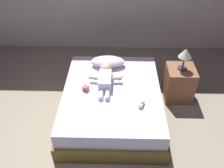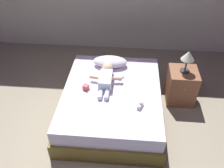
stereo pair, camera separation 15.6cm
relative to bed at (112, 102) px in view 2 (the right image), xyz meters
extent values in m
cube|color=brown|center=(0.00, 0.00, -0.10)|extent=(1.41, 1.75, 0.24)
cube|color=silver|center=(0.00, 0.00, 0.13)|extent=(1.35, 1.68, 0.22)
ellipsoid|color=white|center=(-0.08, 0.58, 0.31)|extent=(0.53, 0.28, 0.15)
cube|color=#D1E1F9|center=(-0.10, 0.12, 0.31)|extent=(0.18, 0.34, 0.15)
sphere|color=beige|center=(-0.10, 0.36, 0.33)|extent=(0.18, 0.18, 0.18)
cylinder|color=beige|center=(-0.26, 0.17, 0.31)|extent=(0.16, 0.08, 0.06)
cylinder|color=beige|center=(0.06, 0.17, 0.31)|extent=(0.16, 0.06, 0.06)
cylinder|color=#D1E1F9|center=(-0.15, -0.14, 0.27)|extent=(0.06, 0.19, 0.06)
cylinder|color=#D1E1F9|center=(-0.06, -0.14, 0.27)|extent=(0.06, 0.19, 0.06)
cube|color=#378EEF|center=(0.12, 0.25, 0.24)|extent=(0.07, 0.10, 0.01)
cube|color=white|center=(0.15, 0.30, 0.25)|extent=(0.02, 0.03, 0.01)
cube|color=brown|center=(1.04, 0.41, 0.05)|extent=(0.42, 0.42, 0.55)
sphere|color=tan|center=(1.04, 0.18, 0.17)|extent=(0.03, 0.03, 0.03)
cylinder|color=#333338|center=(1.04, 0.41, 0.33)|extent=(0.14, 0.14, 0.02)
cylinder|color=#333338|center=(1.04, 0.41, 0.43)|extent=(0.02, 0.02, 0.19)
cone|color=beige|center=(1.04, 0.41, 0.60)|extent=(0.19, 0.19, 0.14)
cube|color=#CC5351|center=(-0.36, -0.02, 0.27)|extent=(0.09, 0.09, 0.07)
cylinder|color=white|center=(0.39, -0.31, 0.26)|extent=(0.09, 0.13, 0.06)
cone|color=#E5B973|center=(0.39, -0.31, 0.30)|extent=(0.04, 0.04, 0.02)
camera|label=1|loc=(0.06, -2.55, 2.41)|focal=38.47mm
camera|label=2|loc=(0.22, -2.54, 2.41)|focal=38.47mm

